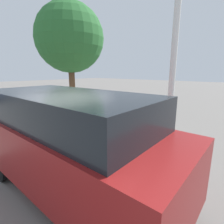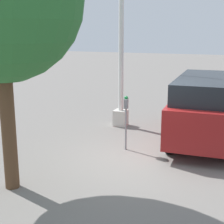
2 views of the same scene
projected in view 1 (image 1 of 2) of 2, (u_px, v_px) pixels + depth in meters
ground_plane at (68, 139)px, 6.19m from camera, size 80.00×80.00×0.00m
parking_meter_near at (92, 108)px, 5.81m from camera, size 0.22×0.15×1.53m
parking_meter_far at (13, 94)px, 10.61m from camera, size 0.22×0.15×1.30m
lamp_post at (172, 85)px, 4.85m from camera, size 0.44×0.44×5.76m
parked_van at (69, 139)px, 3.38m from camera, size 4.56×1.93×1.95m
street_tree at (70, 39)px, 8.28m from camera, size 3.23×3.23×5.47m
fire_hydrant at (19, 106)px, 9.84m from camera, size 0.19×0.19×0.81m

